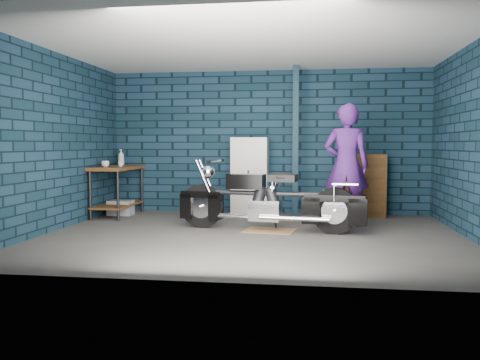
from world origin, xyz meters
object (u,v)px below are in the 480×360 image
at_px(workbench, 118,191).
at_px(motorcycle, 270,196).
at_px(storage_bin, 121,208).
at_px(person, 346,165).
at_px(locker, 250,176).
at_px(tool_chest, 361,185).
at_px(shop_stool, 334,210).

height_order(workbench, motorcycle, motorcycle).
bearing_deg(storage_bin, motorcycle, -24.93).
height_order(person, locker, person).
xyz_separation_m(motorcycle, locker, (-0.52, 1.78, 0.18)).
relative_size(locker, tool_chest, 1.27).
height_order(motorcycle, shop_stool, motorcycle).
bearing_deg(storage_bin, person, -9.43).
xyz_separation_m(motorcycle, storage_bin, (-2.88, 1.34, -0.40)).
distance_m(storage_bin, locker, 2.47).
distance_m(person, storage_bin, 4.19).
xyz_separation_m(storage_bin, shop_stool, (3.84, -1.14, 0.17)).
distance_m(workbench, locker, 2.45).
relative_size(workbench, storage_bin, 3.21).
bearing_deg(storage_bin, shop_stool, -16.61).
relative_size(motorcycle, person, 1.25).
xyz_separation_m(locker, shop_stool, (1.48, -1.58, -0.41)).
bearing_deg(shop_stool, tool_chest, 70.84).
distance_m(locker, tool_chest, 2.03).
height_order(locker, tool_chest, locker).
relative_size(workbench, locker, 0.98).
xyz_separation_m(workbench, tool_chest, (4.41, 0.53, 0.11)).
distance_m(motorcycle, person, 1.42).
distance_m(person, locker, 2.04).
xyz_separation_m(motorcycle, person, (1.17, 0.66, 0.44)).
xyz_separation_m(workbench, person, (4.07, -0.58, 0.52)).
height_order(locker, shop_stool, locker).
bearing_deg(person, tool_chest, -101.10).
xyz_separation_m(tool_chest, shop_stool, (-0.55, -1.58, -0.26)).
relative_size(storage_bin, shop_stool, 0.71).
xyz_separation_m(storage_bin, tool_chest, (4.39, 0.44, 0.43)).
bearing_deg(motorcycle, person, 38.10).
bearing_deg(tool_chest, person, -106.86).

